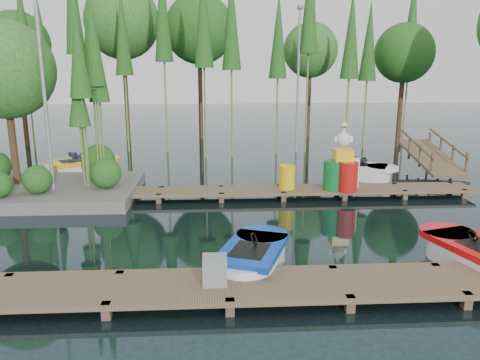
{
  "coord_description": "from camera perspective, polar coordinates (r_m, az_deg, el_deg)",
  "views": [
    {
      "loc": [
        -0.25,
        -12.61,
        4.26
      ],
      "look_at": [
        0.5,
        0.5,
        1.1
      ],
      "focal_mm": 35.0,
      "sensor_mm": 36.0,
      "label": 1
    }
  ],
  "objects": [
    {
      "name": "ground_plane",
      "position": [
        13.31,
        -2.03,
        -5.14
      ],
      "size": [
        90.0,
        90.0,
        0.0
      ],
      "primitive_type": "plane",
      "color": "#1B2F33"
    },
    {
      "name": "near_dock",
      "position": [
        9.05,
        -1.39,
        -12.87
      ],
      "size": [
        18.0,
        1.5,
        0.5
      ],
      "color": "brown",
      "rests_on": "ground"
    },
    {
      "name": "far_dock",
      "position": [
        15.68,
        1.41,
        -1.36
      ],
      "size": [
        15.0,
        1.2,
        0.5
      ],
      "color": "brown",
      "rests_on": "ground"
    },
    {
      "name": "island",
      "position": [
        17.04,
        -24.36,
        8.73
      ],
      "size": [
        6.2,
        4.2,
        6.75
      ],
      "color": "#63625E",
      "rests_on": "ground"
    },
    {
      "name": "tree_screen",
      "position": [
        23.35,
        -8.05,
        17.97
      ],
      "size": [
        34.42,
        18.53,
        10.31
      ],
      "color": "#452F1D",
      "rests_on": "ground"
    },
    {
      "name": "lamp_island",
      "position": [
        15.99,
        -23.01,
        12.49
      ],
      "size": [
        0.3,
        0.3,
        7.25
      ],
      "color": "gray",
      "rests_on": "ground"
    },
    {
      "name": "lamp_rear",
      "position": [
        23.99,
        7.13,
        13.43
      ],
      "size": [
        0.3,
        0.3,
        7.25
      ],
      "color": "gray",
      "rests_on": "ground"
    },
    {
      "name": "ramp",
      "position": [
        21.55,
        22.23,
        2.71
      ],
      "size": [
        1.5,
        3.94,
        1.49
      ],
      "color": "brown",
      "rests_on": "ground"
    },
    {
      "name": "boat_blue",
      "position": [
        10.21,
        1.57,
        -9.56
      ],
      "size": [
        2.02,
        2.87,
        0.88
      ],
      "rotation": [
        0.0,
        0.0,
        -0.35
      ],
      "color": "white",
      "rests_on": "ground"
    },
    {
      "name": "boat_red",
      "position": [
        11.51,
        26.61,
        -8.28
      ],
      "size": [
        1.92,
        2.95,
        0.91
      ],
      "rotation": [
        0.0,
        0.0,
        0.28
      ],
      "color": "white",
      "rests_on": "ground"
    },
    {
      "name": "boat_yellow_far",
      "position": [
        20.07,
        -18.75,
        1.48
      ],
      "size": [
        3.26,
        2.71,
        1.5
      ],
      "rotation": [
        0.0,
        0.0,
        0.2
      ],
      "color": "white",
      "rests_on": "ground"
    },
    {
      "name": "boat_white_far",
      "position": [
        19.0,
        14.44,
        1.03
      ],
      "size": [
        2.95,
        2.33,
        1.27
      ],
      "rotation": [
        0.0,
        0.0,
        0.21
      ],
      "color": "white",
      "rests_on": "ground"
    },
    {
      "name": "utility_cabinet",
      "position": [
        8.9,
        -3.09,
        -10.92
      ],
      "size": [
        0.45,
        0.38,
        0.55
      ],
      "primitive_type": "cube",
      "color": "gray",
      "rests_on": "near_dock"
    },
    {
      "name": "yellow_barrel",
      "position": [
        15.71,
        5.76,
        0.38
      ],
      "size": [
        0.54,
        0.54,
        0.8
      ],
      "primitive_type": "cylinder",
      "color": "yellow",
      "rests_on": "far_dock"
    },
    {
      "name": "drum_cluster",
      "position": [
        15.9,
        12.49,
        1.22
      ],
      "size": [
        1.3,
        1.19,
        2.23
      ],
      "color": "#0B6A2A",
      "rests_on": "far_dock"
    },
    {
      "name": "seagull_post",
      "position": [
        15.99,
        10.98,
        0.7
      ],
      "size": [
        0.44,
        0.24,
        0.71
      ],
      "color": "gray",
      "rests_on": "far_dock"
    }
  ]
}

